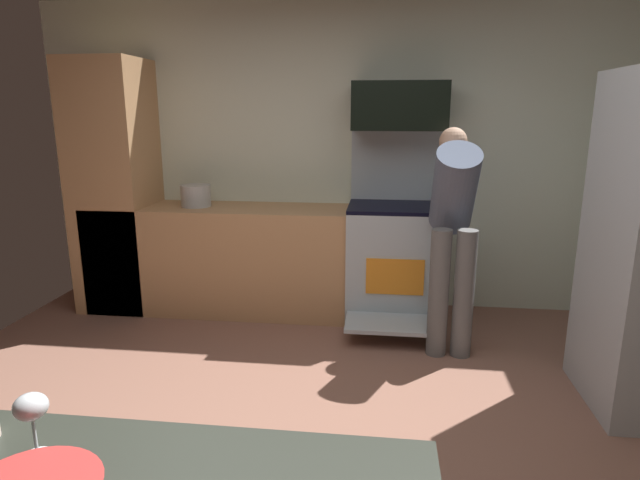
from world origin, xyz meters
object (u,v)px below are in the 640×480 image
(oven_range, at_px, (394,258))
(stock_pot, at_px, (196,196))
(microwave, at_px, (399,106))
(person_cook, at_px, (453,223))
(wine_glass_mid, at_px, (31,410))

(oven_range, bearing_deg, stock_pot, 179.53)
(microwave, xyz_separation_m, stock_pot, (-1.67, -0.08, -0.73))
(oven_range, bearing_deg, microwave, 90.00)
(person_cook, bearing_deg, wine_glass_mid, -115.22)
(person_cook, bearing_deg, microwave, 120.22)
(stock_pot, bearing_deg, oven_range, -0.47)
(wine_glass_mid, relative_size, stock_pot, 0.64)
(oven_range, distance_m, microwave, 1.21)
(oven_range, height_order, person_cook, person_cook)
(person_cook, height_order, stock_pot, person_cook)
(wine_glass_mid, bearing_deg, oven_range, 74.77)
(person_cook, distance_m, wine_glass_mid, 2.96)
(wine_glass_mid, height_order, stock_pot, stock_pot)
(oven_range, distance_m, stock_pot, 1.74)
(microwave, distance_m, wine_glass_mid, 3.52)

